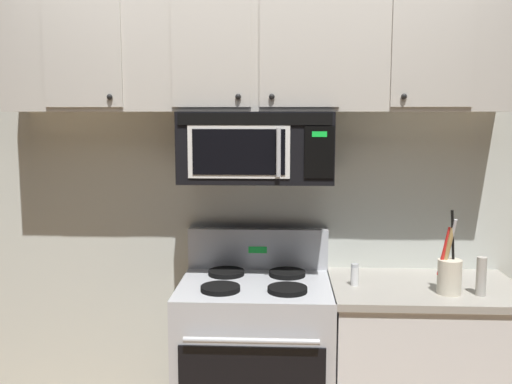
{
  "coord_description": "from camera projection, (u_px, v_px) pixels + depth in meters",
  "views": [
    {
      "loc": [
        0.14,
        -2.4,
        1.74
      ],
      "look_at": [
        0.0,
        0.49,
        1.35
      ],
      "focal_mm": 40.82,
      "sensor_mm": 36.0,
      "label": 1
    }
  ],
  "objects": [
    {
      "name": "salt_shaker",
      "position": [
        355.0,
        275.0,
        2.86
      ],
      "size": [
        0.04,
        0.04,
        0.11
      ],
      "color": "white",
      "rests_on": "counter_segment"
    },
    {
      "name": "utensil_crock_cream",
      "position": [
        449.0,
        273.0,
        2.72
      ],
      "size": [
        0.12,
        0.11,
        0.4
      ],
      "color": "beige",
      "rests_on": "counter_segment"
    },
    {
      "name": "over_range_microwave",
      "position": [
        256.0,
        147.0,
        2.94
      ],
      "size": [
        0.76,
        0.43,
        0.35
      ],
      "color": "black"
    },
    {
      "name": "pepper_mill",
      "position": [
        481.0,
        276.0,
        2.7
      ],
      "size": [
        0.05,
        0.05,
        0.18
      ],
      "primitive_type": "cylinder",
      "color": "#B7B2A8",
      "rests_on": "counter_segment"
    },
    {
      "name": "back_wall",
      "position": [
        259.0,
        185.0,
        3.22
      ],
      "size": [
        5.2,
        0.1,
        2.7
      ],
      "primitive_type": "cube",
      "color": "silver",
      "rests_on": "ground_plane"
    },
    {
      "name": "upper_cabinets",
      "position": [
        257.0,
        56.0,
        2.91
      ],
      "size": [
        2.5,
        0.36,
        0.55
      ],
      "color": "#BCB7AD"
    },
    {
      "name": "stove_range",
      "position": [
        255.0,
        365.0,
        2.97
      ],
      "size": [
        0.76,
        0.69,
        1.12
      ],
      "color": "#B7BABF",
      "rests_on": "ground_plane"
    },
    {
      "name": "counter_segment",
      "position": [
        421.0,
        371.0,
        2.94
      ],
      "size": [
        0.93,
        0.65,
        0.9
      ],
      "color": "silver",
      "rests_on": "ground_plane"
    }
  ]
}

